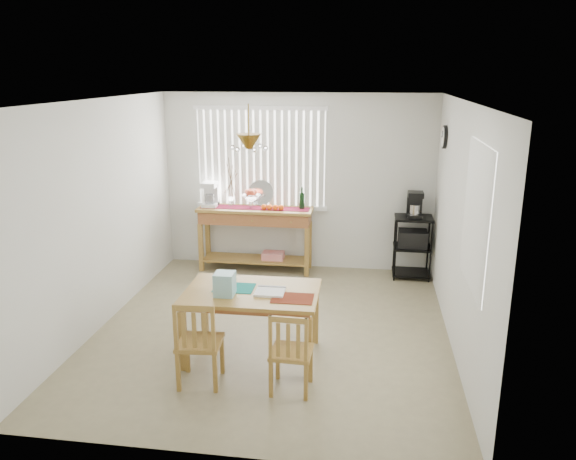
% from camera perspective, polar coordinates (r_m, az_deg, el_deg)
% --- Properties ---
extents(ground, '(4.00, 4.50, 0.01)m').
position_cam_1_polar(ground, '(6.63, -1.56, -10.08)').
color(ground, gray).
extents(room_shell, '(4.20, 4.70, 2.70)m').
position_cam_1_polar(room_shell, '(6.09, -1.64, 4.48)').
color(room_shell, silver).
rests_on(room_shell, ground).
extents(sideboard, '(1.69, 0.48, 0.95)m').
position_cam_1_polar(sideboard, '(8.32, -3.27, 0.65)').
color(sideboard, '#A27A36').
rests_on(sideboard, ground).
extents(sideboard_items, '(1.61, 0.40, 0.73)m').
position_cam_1_polar(sideboard_items, '(8.29, -5.09, 3.32)').
color(sideboard_items, maroon).
rests_on(sideboard_items, sideboard).
extents(wire_cart, '(0.53, 0.42, 0.90)m').
position_cam_1_polar(wire_cart, '(8.24, 12.53, -1.11)').
color(wire_cart, black).
rests_on(wire_cart, ground).
extents(cart_items, '(0.21, 0.25, 0.37)m').
position_cam_1_polar(cart_items, '(8.11, 12.75, 2.49)').
color(cart_items, black).
rests_on(cart_items, wire_cart).
extents(dining_table, '(1.37, 0.89, 0.73)m').
position_cam_1_polar(dining_table, '(5.80, -3.69, -6.94)').
color(dining_table, '#A27A36').
rests_on(dining_table, ground).
extents(table_items, '(1.05, 0.49, 0.23)m').
position_cam_1_polar(table_items, '(5.66, -5.28, -5.71)').
color(table_items, '#157971').
rests_on(table_items, dining_table).
extents(chair_left, '(0.43, 0.43, 0.88)m').
position_cam_1_polar(chair_left, '(5.44, -9.05, -11.27)').
color(chair_left, '#A27A36').
rests_on(chair_left, ground).
extents(chair_right, '(0.39, 0.39, 0.82)m').
position_cam_1_polar(chair_right, '(5.27, 0.28, -12.35)').
color(chair_right, '#A27A36').
rests_on(chair_right, ground).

